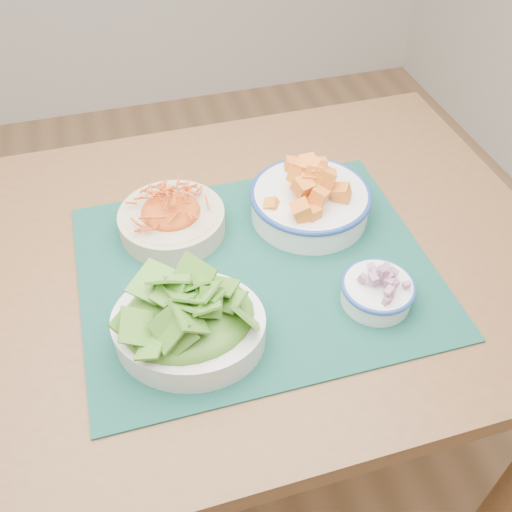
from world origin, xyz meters
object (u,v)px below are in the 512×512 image
at_px(table, 208,293).
at_px(lettuce_bowl, 188,319).
at_px(squash_bowl, 311,195).
at_px(carrot_bowl, 171,215).
at_px(onion_bowl, 378,288).
at_px(placemat, 256,269).

height_order(table, lettuce_bowl, lettuce_bowl).
relative_size(table, lettuce_bowl, 4.39).
bearing_deg(lettuce_bowl, squash_bowl, 60.94).
relative_size(carrot_bowl, lettuce_bowl, 0.79).
height_order(carrot_bowl, squash_bowl, squash_bowl).
relative_size(table, squash_bowl, 4.36).
height_order(squash_bowl, onion_bowl, squash_bowl).
xyz_separation_m(squash_bowl, lettuce_bowl, (-0.28, -0.22, -0.00)).
bearing_deg(placemat, carrot_bowl, 131.98).
distance_m(carrot_bowl, lettuce_bowl, 0.25).
bearing_deg(table, lettuce_bowl, -109.91).
bearing_deg(lettuce_bowl, carrot_bowl, 107.73).
bearing_deg(squash_bowl, placemat, -141.87).
height_order(table, squash_bowl, squash_bowl).
height_order(lettuce_bowl, onion_bowl, lettuce_bowl).
distance_m(placemat, carrot_bowl, 0.19).
bearing_deg(lettuce_bowl, placemat, 61.73).
bearing_deg(carrot_bowl, squash_bowl, -6.45).
bearing_deg(placemat, lettuce_bowl, -139.88).
relative_size(carrot_bowl, squash_bowl, 0.78).
height_order(table, onion_bowl, onion_bowl).
bearing_deg(onion_bowl, placemat, 143.49).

